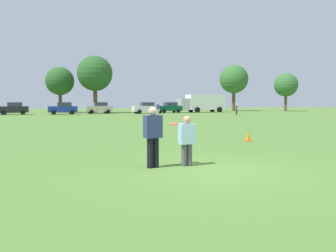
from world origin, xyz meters
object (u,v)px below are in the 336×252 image
at_px(parked_car_mid_right, 99,108).
at_px(parked_car_center, 63,108).
at_px(traffic_cone, 248,136).
at_px(bystander_far_jogger, 237,109).
at_px(parked_car_near_right, 146,108).
at_px(box_truck, 202,103).
at_px(bystander_sideline_watcher, 158,108).
at_px(player_thrower, 153,134).
at_px(frisbee, 173,124).
at_px(player_defender, 187,138).
at_px(parked_car_far_right, 170,107).
at_px(parked_car_mid_left, 14,108).

bearing_deg(parked_car_mid_right, parked_car_center, -161.65).
xyz_separation_m(traffic_cone, bystander_far_jogger, (16.29, 30.83, 0.67)).
xyz_separation_m(parked_car_center, parked_car_mid_right, (5.57, 1.85, 0.00)).
bearing_deg(parked_car_center, parked_car_near_right, 0.14).
relative_size(box_truck, bystander_sideline_watcher, 5.13).
bearing_deg(parked_car_center, bystander_far_jogger, -18.48).
height_order(player_thrower, parked_car_mid_right, parked_car_mid_right).
relative_size(frisbee, parked_car_center, 0.06).
distance_m(player_defender, traffic_cone, 6.99).
xyz_separation_m(player_thrower, frisbee, (0.68, 0.22, 0.25)).
bearing_deg(traffic_cone, parked_car_center, 102.13).
bearing_deg(player_defender, parked_car_mid_right, 87.38).
bearing_deg(player_defender, frisbee, 144.28).
bearing_deg(parked_car_far_right, bystander_far_jogger, -56.26).
relative_size(frisbee, parked_car_mid_right, 0.06).
bearing_deg(parked_car_far_right, player_thrower, -108.06).
distance_m(traffic_cone, bystander_far_jogger, 34.88).
xyz_separation_m(frisbee, parked_car_mid_left, (-10.10, 45.08, -0.30)).
xyz_separation_m(parked_car_mid_left, parked_car_far_right, (24.54, 1.09, 0.00)).
xyz_separation_m(parked_car_center, box_truck, (23.96, 3.13, 0.83)).
xyz_separation_m(box_truck, bystander_far_jogger, (0.73, -11.38, -0.86)).
bearing_deg(box_truck, player_defender, -113.49).
xyz_separation_m(player_defender, box_truck, (20.49, 47.13, 0.94)).
height_order(parked_car_center, parked_car_far_right, same).
distance_m(player_thrower, parked_car_near_right, 45.23).
bearing_deg(frisbee, box_truck, 66.06).
distance_m(parked_car_mid_left, box_truck, 30.98).
distance_m(parked_car_center, parked_car_far_right, 17.74).
height_order(player_thrower, parked_car_center, parked_car_center).
xyz_separation_m(parked_car_mid_right, parked_car_near_right, (7.26, -1.82, 0.00)).
height_order(parked_car_near_right, bystander_far_jogger, parked_car_near_right).
bearing_deg(bystander_far_jogger, parked_car_center, 161.52).
bearing_deg(parked_car_near_right, frisbee, -102.48).
distance_m(frisbee, traffic_cone, 7.12).
height_order(parked_car_near_right, parked_car_far_right, same).
distance_m(player_defender, frisbee, 0.58).
distance_m(parked_car_near_right, parked_car_far_right, 5.31).
height_order(parked_car_mid_right, bystander_far_jogger, parked_car_mid_right).
distance_m(player_thrower, box_truck, 51.80).
bearing_deg(parked_car_far_right, box_truck, 6.54).
xyz_separation_m(parked_car_far_right, box_truck, (6.38, 0.73, 0.83)).
relative_size(parked_car_center, parked_car_mid_right, 1.00).
xyz_separation_m(parked_car_mid_left, parked_car_near_right, (19.79, -1.28, 0.00)).
height_order(player_defender, parked_car_mid_right, parked_car_mid_right).
relative_size(parked_car_mid_left, bystander_sideline_watcher, 2.56).
bearing_deg(parked_car_mid_right, player_defender, -92.62).
bearing_deg(box_truck, parked_car_near_right, -164.46).
distance_m(parked_car_mid_right, bystander_sideline_watcher, 11.07).
bearing_deg(box_truck, parked_car_far_right, -173.46).
relative_size(parked_car_mid_right, bystander_sideline_watcher, 2.56).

